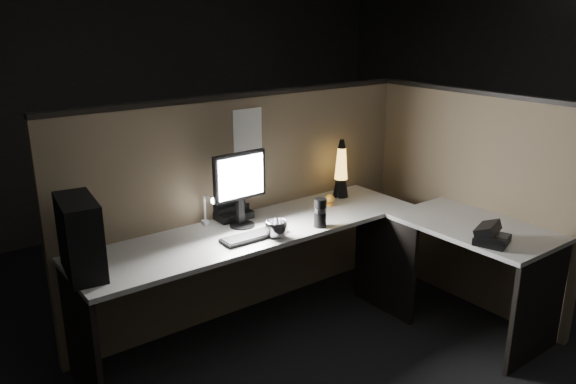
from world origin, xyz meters
TOP-DOWN VIEW (x-y plane):
  - floor at (0.00, 0.00)m, footprint 6.00×6.00m
  - room_shell at (0.00, 0.00)m, footprint 6.00×6.00m
  - partition_back at (0.00, 0.93)m, footprint 2.66×0.06m
  - partition_right at (1.33, 0.10)m, footprint 0.06×1.66m
  - desk at (0.18, 0.25)m, footprint 2.60×1.60m
  - pc_tower at (-1.22, 0.61)m, footprint 0.22×0.40m
  - monitor at (-0.20, 0.69)m, footprint 0.37×0.16m
  - keyboard at (-0.26, 0.48)m, footprint 0.40×0.14m
  - mouse at (-0.06, 0.45)m, footprint 0.11×0.09m
  - clip_lamp at (-0.37, 0.78)m, footprint 0.04×0.17m
  - organizer at (-0.17, 0.87)m, footprint 0.24×0.21m
  - lava_lamp at (0.71, 0.76)m, footprint 0.11×0.11m
  - travel_mug at (0.19, 0.38)m, footprint 0.08×0.08m
  - steel_mug at (-0.14, 0.40)m, footprint 0.14×0.14m
  - figurine at (0.50, 0.64)m, footprint 0.06×0.06m
  - pinned_paper at (-0.00, 0.90)m, footprint 0.22×0.00m
  - desk_phone at (0.82, -0.43)m, footprint 0.25×0.25m

SIDE VIEW (x-z plane):
  - floor at x=0.00m, z-range 0.00..0.00m
  - desk at x=0.18m, z-range 0.22..0.95m
  - keyboard at x=-0.26m, z-range 0.73..0.75m
  - mouse at x=-0.06m, z-range 0.73..0.77m
  - partition_back at x=0.00m, z-range 0.00..1.50m
  - partition_right at x=1.33m, z-range 0.00..1.50m
  - organizer at x=-0.17m, z-range 0.68..0.86m
  - desk_phone at x=0.82m, z-range 0.72..0.84m
  - steel_mug at x=-0.14m, z-range 0.73..0.84m
  - figurine at x=0.50m, z-range 0.75..0.82m
  - travel_mug at x=0.19m, z-range 0.73..0.92m
  - clip_lamp at x=-0.37m, z-range 0.75..0.97m
  - lava_lamp at x=0.71m, z-range 0.69..1.12m
  - pc_tower at x=-1.22m, z-range 0.73..1.13m
  - monitor at x=-0.20m, z-range 0.78..1.26m
  - pinned_paper at x=0.00m, z-range 1.12..1.43m
  - room_shell at x=0.00m, z-range -1.38..4.62m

